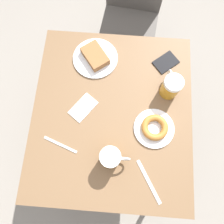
# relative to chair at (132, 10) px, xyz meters

# --- Properties ---
(ground_plane) EXTENTS (8.00, 8.00, 0.00)m
(ground_plane) POSITION_rel_chair_xyz_m (-0.08, -0.83, -0.55)
(ground_plane) COLOR gray
(table) EXTENTS (0.81, 0.93, 0.77)m
(table) POSITION_rel_chair_xyz_m (-0.08, -0.83, 0.15)
(table) COLOR brown
(table) RESTS_ON ground_plane
(chair) EXTENTS (0.44, 0.44, 0.91)m
(chair) POSITION_rel_chair_xyz_m (0.00, 0.00, 0.00)
(chair) COLOR #514C47
(chair) RESTS_ON ground_plane
(plate_with_cake) EXTENTS (0.24, 0.24, 0.05)m
(plate_with_cake) POSITION_rel_chair_xyz_m (-0.19, -0.53, 0.24)
(plate_with_cake) COLOR silver
(plate_with_cake) RESTS_ON table
(plate_with_donut) EXTENTS (0.20, 0.20, 0.04)m
(plate_with_donut) POSITION_rel_chair_xyz_m (0.14, -0.90, 0.24)
(plate_with_donut) COLOR silver
(plate_with_donut) RESTS_ON table
(beer_mug_left) EXTENTS (0.14, 0.09, 0.13)m
(beer_mug_left) POSITION_rel_chair_xyz_m (-0.06, -1.06, 0.28)
(beer_mug_left) COLOR #C68C23
(beer_mug_left) RESTS_ON table
(beer_mug_center) EXTENTS (0.09, 0.14, 0.13)m
(beer_mug_center) POSITION_rel_chair_xyz_m (0.21, -0.69, 0.28)
(beer_mug_center) COLOR #C68C23
(beer_mug_center) RESTS_ON table
(napkin_folded) EXTENTS (0.15, 0.16, 0.00)m
(napkin_folded) POSITION_rel_chair_xyz_m (-0.22, -0.82, 0.22)
(napkin_folded) COLOR white
(napkin_folded) RESTS_ON table
(fork) EXTENTS (0.17, 0.07, 0.00)m
(fork) POSITION_rel_chair_xyz_m (-0.31, -1.01, 0.22)
(fork) COLOR silver
(fork) RESTS_ON table
(knife) EXTENTS (0.12, 0.19, 0.00)m
(knife) POSITION_rel_chair_xyz_m (0.12, -1.15, 0.22)
(knife) COLOR silver
(knife) RESTS_ON table
(passport_near_edge) EXTENTS (0.15, 0.15, 0.01)m
(passport_near_edge) POSITION_rel_chair_xyz_m (0.19, -0.53, 0.22)
(passport_near_edge) COLOR black
(passport_near_edge) RESTS_ON table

